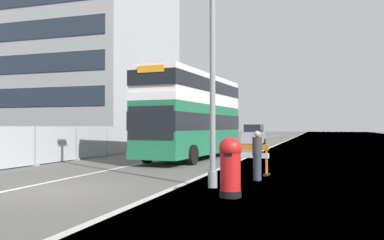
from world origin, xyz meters
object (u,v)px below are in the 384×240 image
roadworks_barrier (247,155)px  car_oncoming_near (254,135)px  pedestrian_at_kerb (257,155)px  double_decker_bus (193,115)px  lamppost_foreground (213,46)px  car_receding_mid (227,134)px  red_pillar_postbox (230,164)px

roadworks_barrier → car_oncoming_near: bearing=98.5°
car_oncoming_near → pedestrian_at_kerb: size_ratio=2.60×
double_decker_bus → roadworks_barrier: 7.85m
lamppost_foreground → car_receding_mid: 38.09m
double_decker_bus → car_oncoming_near: bearing=88.7°
double_decker_bus → roadworks_barrier: size_ratio=5.97×
roadworks_barrier → pedestrian_at_kerb: size_ratio=1.03×
car_oncoming_near → pedestrian_at_kerb: bearing=-80.7°
lamppost_foreground → car_oncoming_near: lamppost_foreground is taller
double_decker_bus → roadworks_barrier: (4.27, -6.33, -1.82)m
red_pillar_postbox → pedestrian_at_kerb: size_ratio=0.93×
roadworks_barrier → red_pillar_postbox: bearing=-84.9°
car_oncoming_near → pedestrian_at_kerb: (4.47, -27.26, -0.10)m
roadworks_barrier → car_oncoming_near: size_ratio=0.39×
red_pillar_postbox → car_receding_mid: size_ratio=0.39×
car_receding_mid → car_oncoming_near: bearing=-59.0°
car_receding_mid → double_decker_bus: bearing=-81.1°
lamppost_foreground → pedestrian_at_kerb: 4.24m
red_pillar_postbox → car_receding_mid: 39.58m
double_decker_bus → roadworks_barrier: double_decker_bus is taller
double_decker_bus → lamppost_foreground: (3.84, -10.03, 1.85)m
roadworks_barrier → lamppost_foreground: bearing=-96.6°
red_pillar_postbox → double_decker_bus: bearing=112.3°
car_receding_mid → lamppost_foreground: bearing=-77.7°
red_pillar_postbox → roadworks_barrier: bearing=95.1°
lamppost_foreground → roadworks_barrier: size_ratio=5.21×
roadworks_barrier → pedestrian_at_kerb: (0.65, -1.65, 0.12)m
double_decker_bus → car_oncoming_near: size_ratio=2.35×
car_receding_mid → pedestrian_at_kerb: (9.14, -35.02, -0.10)m
pedestrian_at_kerb → lamppost_foreground: bearing=-117.6°
roadworks_barrier → pedestrian_at_kerb: bearing=-68.4°
red_pillar_postbox → pedestrian_at_kerb: (0.19, 3.54, -0.01)m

